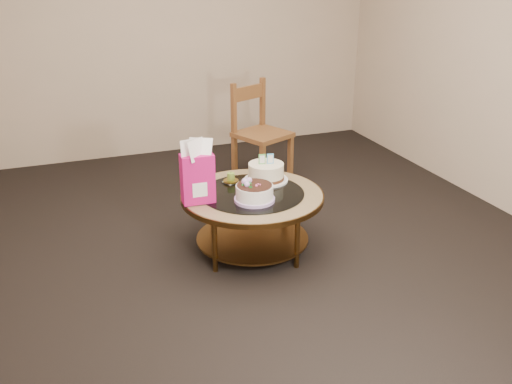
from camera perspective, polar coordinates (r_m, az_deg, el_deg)
name	(u,v)px	position (r m, az deg, el deg)	size (l,w,h in m)	color
ground	(252,250)	(4.25, -0.36, -5.77)	(5.00, 5.00, 0.00)	black
room_walls	(252,36)	(3.76, -0.42, 15.34)	(4.52, 5.02, 2.61)	tan
coffee_table	(252,203)	(4.08, -0.37, -1.10)	(1.02, 1.02, 0.46)	brown
decorated_cake	(254,194)	(3.89, -0.18, -0.16)	(0.28, 0.28, 0.16)	#BF9BDB
cream_cake	(266,172)	(4.24, 1.01, 1.98)	(0.33, 0.33, 0.21)	white
gift_bag	(197,172)	(3.84, -5.89, 2.02)	(0.22, 0.17, 0.44)	#C61269
pillar_candle	(231,179)	(4.22, -2.52, 1.30)	(0.12, 0.12, 0.08)	#D3AF57
dining_chair	(259,132)	(5.37, 0.34, 5.97)	(0.58, 0.58, 0.95)	brown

